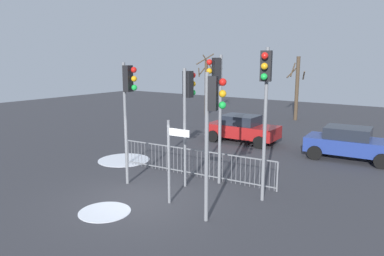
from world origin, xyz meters
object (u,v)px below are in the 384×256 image
at_px(bare_tree_right, 206,84).
at_px(traffic_light_mid_left, 188,101).
at_px(traffic_light_rear_left, 128,96).
at_px(bare_tree_left, 297,87).
at_px(direction_sign_post, 171,157).
at_px(car_blue_trailing, 350,143).
at_px(traffic_light_mid_right, 265,91).
at_px(traffic_light_rear_right, 217,91).
at_px(traffic_light_foreground_right, 212,114).
at_px(car_red_near, 242,128).

bearing_deg(bare_tree_right, traffic_light_mid_left, -59.42).
bearing_deg(traffic_light_rear_left, bare_tree_left, 170.05).
height_order(traffic_light_rear_left, direction_sign_post, traffic_light_rear_left).
distance_m(direction_sign_post, car_blue_trailing, 9.30).
distance_m(traffic_light_rear_left, traffic_light_mid_right, 4.74).
distance_m(traffic_light_rear_right, traffic_light_mid_left, 1.07).
bearing_deg(traffic_light_mid_right, bare_tree_right, -64.24).
distance_m(traffic_light_mid_left, bare_tree_right, 16.96).
bearing_deg(traffic_light_mid_left, traffic_light_foreground_right, -33.97).
xyz_separation_m(direction_sign_post, car_red_near, (-2.16, 8.98, -0.73)).
distance_m(traffic_light_rear_left, traffic_light_foreground_right, 4.15).
bearing_deg(bare_tree_left, direction_sign_post, -82.67).
xyz_separation_m(traffic_light_mid_right, car_red_near, (-4.42, 7.24, -2.75)).
xyz_separation_m(traffic_light_rear_right, bare_tree_left, (-2.47, 15.45, -0.95)).
bearing_deg(traffic_light_rear_left, traffic_light_mid_left, 111.60).
bearing_deg(traffic_light_rear_right, traffic_light_foreground_right, 158.13).
distance_m(traffic_light_rear_left, traffic_light_mid_left, 2.08).
relative_size(traffic_light_rear_left, bare_tree_left, 0.94).
xyz_separation_m(car_red_near, bare_tree_left, (-0.14, 8.86, 1.65)).
relative_size(traffic_light_mid_left, car_red_near, 1.09).
relative_size(traffic_light_foreground_right, direction_sign_post, 1.56).
relative_size(traffic_light_rear_right, traffic_light_mid_left, 1.11).
height_order(traffic_light_mid_left, bare_tree_left, bare_tree_left).
xyz_separation_m(traffic_light_rear_left, traffic_light_rear_right, (2.49, 1.80, 0.18)).
xyz_separation_m(traffic_light_foreground_right, direction_sign_post, (-1.72, 0.38, -1.53)).
distance_m(traffic_light_mid_right, bare_tree_left, 16.76).
bearing_deg(bare_tree_left, traffic_light_foreground_right, -77.59).
height_order(traffic_light_foreground_right, car_red_near, traffic_light_foreground_right).
bearing_deg(car_red_near, traffic_light_rear_left, -92.14).
height_order(traffic_light_foreground_right, traffic_light_mid_right, traffic_light_mid_right).
distance_m(traffic_light_foreground_right, car_blue_trailing, 9.43).
xyz_separation_m(car_red_near, bare_tree_right, (-7.02, 7.27, 1.69)).
xyz_separation_m(traffic_light_rear_right, car_blue_trailing, (3.24, 6.23, -2.61)).
xyz_separation_m(traffic_light_foreground_right, bare_tree_left, (-4.01, 18.22, -0.60)).
height_order(direction_sign_post, bare_tree_right, bare_tree_right).
relative_size(traffic_light_foreground_right, bare_tree_left, 0.89).
bearing_deg(traffic_light_mid_right, traffic_light_mid_left, -10.91).
distance_m(traffic_light_foreground_right, car_red_near, 10.38).
height_order(traffic_light_rear_left, car_red_near, traffic_light_rear_left).
bearing_deg(traffic_light_mid_right, direction_sign_post, 25.13).
xyz_separation_m(traffic_light_rear_right, car_red_near, (-2.33, 6.60, -2.61)).
distance_m(traffic_light_mid_left, car_red_near, 7.83).
xyz_separation_m(traffic_light_foreground_right, car_blue_trailing, (1.70, 8.99, -2.26)).
bearing_deg(car_blue_trailing, bare_tree_left, 117.86).
bearing_deg(car_red_near, bare_tree_right, 132.92).
distance_m(traffic_light_rear_right, car_blue_trailing, 7.49).
xyz_separation_m(traffic_light_rear_right, traffic_light_mid_right, (2.09, -0.64, 0.14)).
bearing_deg(car_red_near, direction_sign_post, -77.55).
relative_size(direction_sign_post, bare_tree_left, 0.57).
xyz_separation_m(traffic_light_mid_right, direction_sign_post, (-2.26, -1.74, -2.02)).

